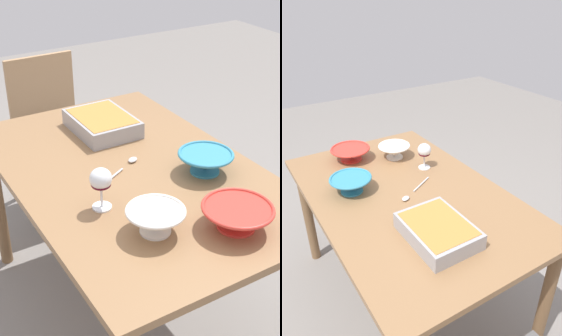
# 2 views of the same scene
# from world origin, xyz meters

# --- Properties ---
(ground_plane) EXTENTS (8.00, 8.00, 0.00)m
(ground_plane) POSITION_xyz_m (0.00, 0.00, 0.00)
(ground_plane) COLOR gray
(dining_table) EXTENTS (1.36, 0.87, 0.73)m
(dining_table) POSITION_xyz_m (0.00, 0.00, 0.64)
(dining_table) COLOR olive
(dining_table) RESTS_ON ground_plane
(wine_glass) EXTENTS (0.07, 0.07, 0.15)m
(wine_glass) POSITION_xyz_m (0.17, -0.21, 0.83)
(wine_glass) COLOR white
(wine_glass) RESTS_ON dining_table
(casserole_dish) EXTENTS (0.32, 0.24, 0.07)m
(casserole_dish) POSITION_xyz_m (-0.35, 0.06, 0.77)
(casserole_dish) COLOR #99999E
(casserole_dish) RESTS_ON dining_table
(mixing_bowl) EXTENTS (0.23, 0.23, 0.08)m
(mixing_bowl) POSITION_xyz_m (0.49, 0.10, 0.78)
(mixing_bowl) COLOR red
(mixing_bowl) RESTS_ON dining_table
(small_bowl) EXTENTS (0.19, 0.19, 0.08)m
(small_bowl) POSITION_xyz_m (0.38, -0.13, 0.78)
(small_bowl) COLOR white
(small_bowl) RESTS_ON dining_table
(serving_bowl) EXTENTS (0.21, 0.21, 0.08)m
(serving_bowl) POSITION_xyz_m (0.16, 0.22, 0.78)
(serving_bowl) COLOR teal
(serving_bowl) RESTS_ON dining_table
(serving_spoon) EXTENTS (0.14, 0.23, 0.01)m
(serving_spoon) POSITION_xyz_m (-0.02, -0.01, 0.74)
(serving_spoon) COLOR silver
(serving_spoon) RESTS_ON dining_table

